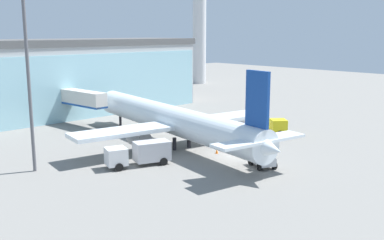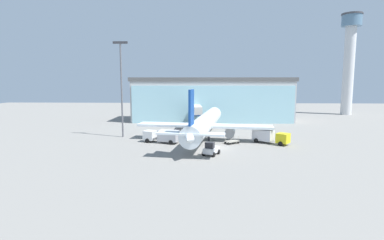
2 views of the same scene
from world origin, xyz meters
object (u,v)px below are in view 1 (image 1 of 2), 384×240
jet_bridge (79,99)px  apron_light_mast (27,58)px  safety_cone_nose (217,151)px  fuel_truck (259,126)px  baggage_cart (227,141)px  airplane (173,120)px  pushback_tug (263,159)px  safety_cone_wingtip (244,126)px  control_tower (199,6)px  catering_truck (141,153)px

jet_bridge → apron_light_mast: size_ratio=0.58×
apron_light_mast → safety_cone_nose: (19.75, -8.45, -12.01)m
fuel_truck → baggage_cart: fuel_truck is taller
airplane → apron_light_mast: bearing=93.2°
pushback_tug → safety_cone_wingtip: size_ratio=6.64×
safety_cone_wingtip → safety_cone_nose: bearing=-151.2°
control_tower → pushback_tug: size_ratio=10.15×
safety_cone_nose → catering_truck: bearing=167.0°
pushback_tug → fuel_truck: bearing=-25.7°
safety_cone_nose → jet_bridge: bearing=97.4°
airplane → catering_truck: 9.97m
catering_truck → safety_cone_wingtip: (24.19, 5.50, -1.19)m
apron_light_mast → catering_truck: size_ratio=2.75×
catering_truck → fuel_truck: size_ratio=1.07×
airplane → safety_cone_wingtip: 15.88m
pushback_tug → catering_truck: bearing=68.1°
control_tower → safety_cone_wingtip: control_tower is taller
jet_bridge → catering_truck: jet_bridge is taller
safety_cone_nose → fuel_truck: bearing=12.9°
airplane → catering_truck: size_ratio=5.28×
baggage_cart → control_tower: bearing=12.6°
apron_light_mast → safety_cone_wingtip: apron_light_mast is taller
control_tower → pushback_tug: bearing=-128.8°
baggage_cart → catering_truck: bearing=142.2°
baggage_cart → safety_cone_nose: (-4.04, -2.02, -0.23)m
safety_cone_wingtip → pushback_tug: bearing=-133.5°
jet_bridge → pushback_tug: size_ratio=3.33×
apron_light_mast → fuel_truck: bearing=-10.4°
airplane → pushback_tug: airplane is taller
apron_light_mast → fuel_truck: (31.36, -5.78, -10.82)m
fuel_truck → pushback_tug: bearing=-102.1°
jet_bridge → safety_cone_wingtip: jet_bridge is taller
airplane → pushback_tug: size_ratio=11.01×
baggage_cart → fuel_truck: bearing=-31.8°
fuel_truck → baggage_cart: size_ratio=2.23×
safety_cone_nose → apron_light_mast: bearing=156.9°
jet_bridge → safety_cone_wingtip: 27.05m
fuel_truck → airplane: bearing=-160.5°
jet_bridge → apron_light_mast: bearing=134.6°
control_tower → safety_cone_nose: (-52.38, -58.14, -21.85)m
catering_truck → fuel_truck: (21.62, 0.35, 0.00)m
apron_light_mast → catering_truck: apron_light_mast is taller
catering_truck → safety_cone_nose: size_ratio=13.86×
airplane → safety_cone_wingtip: (15.54, 0.94, -3.14)m
fuel_truck → control_tower: bearing=91.2°
jet_bridge → fuel_truck: jet_bridge is taller
fuel_truck → safety_cone_nose: fuel_truck is taller
catering_truck → pushback_tug: 13.80m
jet_bridge → fuel_truck: 29.52m
apron_light_mast → fuel_truck: apron_light_mast is taller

